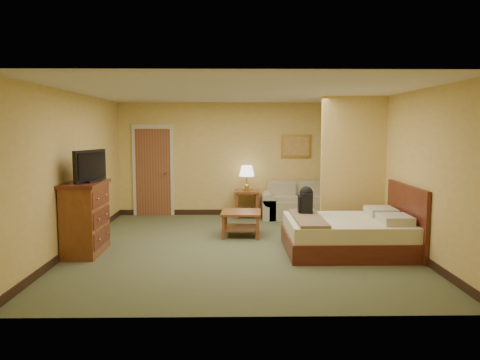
{
  "coord_description": "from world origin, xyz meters",
  "views": [
    {
      "loc": [
        -0.12,
        -7.8,
        2.0
      ],
      "look_at": [
        0.02,
        0.6,
        1.08
      ],
      "focal_mm": 35.0,
      "sensor_mm": 36.0,
      "label": 1
    }
  ],
  "objects_px": {
    "bed": "(351,234)",
    "coffee_table": "(241,218)",
    "dresser": "(86,218)",
    "loveseat": "(298,206)"
  },
  "relations": [
    {
      "from": "coffee_table",
      "to": "dresser",
      "type": "distance_m",
      "value": 2.8
    },
    {
      "from": "dresser",
      "to": "bed",
      "type": "distance_m",
      "value": 4.3
    },
    {
      "from": "loveseat",
      "to": "bed",
      "type": "height_order",
      "value": "bed"
    },
    {
      "from": "bed",
      "to": "coffee_table",
      "type": "bearing_deg",
      "value": 146.87
    },
    {
      "from": "dresser",
      "to": "coffee_table",
      "type": "bearing_deg",
      "value": 25.37
    },
    {
      "from": "bed",
      "to": "loveseat",
      "type": "bearing_deg",
      "value": 99.09
    },
    {
      "from": "coffee_table",
      "to": "bed",
      "type": "relative_size",
      "value": 0.39
    },
    {
      "from": "dresser",
      "to": "bed",
      "type": "bearing_deg",
      "value": 0.44
    },
    {
      "from": "coffee_table",
      "to": "dresser",
      "type": "relative_size",
      "value": 0.66
    },
    {
      "from": "bed",
      "to": "dresser",
      "type": "bearing_deg",
      "value": -179.56
    }
  ]
}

